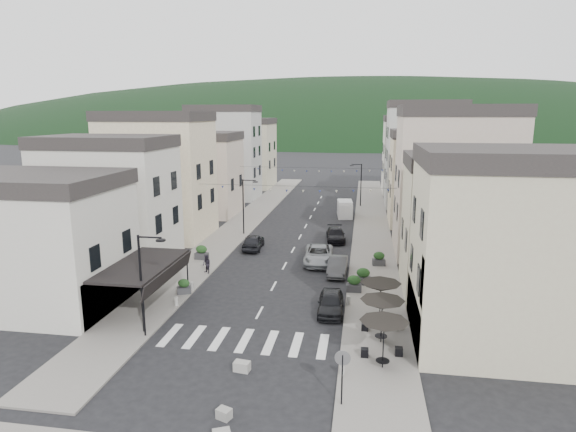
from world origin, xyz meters
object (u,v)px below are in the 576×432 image
Objects in this scene: pedestrian_a at (167,262)px; pedestrian_b at (207,264)px; parked_car_a at (331,303)px; parked_car_b at (337,266)px; parked_car_d at (336,235)px; parked_car_e at (253,242)px; parked_car_c at (319,255)px; delivery_van at (345,208)px.

pedestrian_b is (3.18, 0.37, -0.13)m from pedestrian_a.
parked_car_a is 0.98× the size of parked_car_b.
parked_car_e reaches higher than parked_car_d.
pedestrian_b is at bearing 148.00° from parked_car_a.
pedestrian_a is (-13.60, 5.66, 0.32)m from parked_car_a.
parked_car_b is 3.25m from parked_car_c.
parked_car_e is 9.78m from pedestrian_a.
parked_car_c is at bearing -104.13° from parked_car_d.
pedestrian_a is (-12.81, -12.55, 0.37)m from parked_car_d.
delivery_van is (1.41, 19.87, 0.29)m from parked_car_c.
delivery_van is at bearing 47.62° from pedestrian_a.
parked_car_c reaches higher than parked_car_a.
parked_car_b is 2.33× the size of pedestrian_a.
parked_car_c is at bearing 8.22° from pedestrian_a.
parked_car_b is 10.56m from pedestrian_b.
delivery_van is (-0.39, 30.43, 0.34)m from parked_car_a.
parked_car_e is at bearing 43.71° from pedestrian_a.
pedestrian_b reaches higher than parked_car_e.
delivery_van is at bearing 88.82° from parked_car_a.
pedestrian_b is at bearing 72.34° from parked_car_e.
parked_car_d is 15.53m from pedestrian_b.
delivery_van reaches higher than pedestrian_b.
parked_car_d is 2.92× the size of pedestrian_b.
delivery_van is (0.40, 12.21, 0.39)m from parked_car_d.
delivery_van is (-0.38, 22.58, 0.35)m from parked_car_b.
pedestrian_b reaches higher than parked_car_d.
parked_car_a is at bearing -94.12° from parked_car_d.
parked_car_b is 0.78× the size of parked_car_c.
parked_car_c is 1.25× the size of parked_car_e.
parked_car_c is (-1.78, 2.71, 0.05)m from parked_car_b.
parked_car_a reaches higher than parked_car_b.
parked_car_b is 0.92× the size of delivery_van.
parked_car_b is (-0.02, 7.85, -0.01)m from parked_car_a.
pedestrian_a is at bearing -142.17° from parked_car_d.
parked_car_d is 0.98× the size of delivery_van.
delivery_van is at bearing 105.90° from pedestrian_b.
parked_car_e reaches higher than parked_car_a.
parked_car_d is 2.48× the size of pedestrian_a.
delivery_van is 26.37m from pedestrian_b.
parked_car_b is 10.39m from parked_car_e.
parked_car_d is at bearing 90.56° from parked_car_a.
parked_car_a is 7.85m from parked_car_b.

